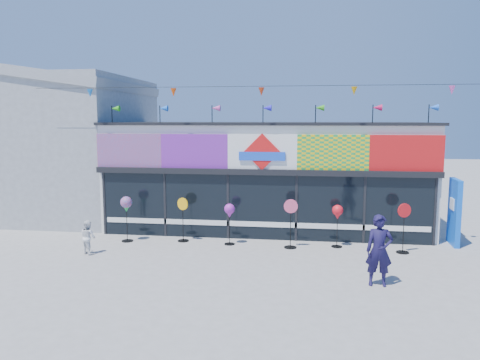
% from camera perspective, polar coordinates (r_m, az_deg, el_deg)
% --- Properties ---
extents(ground, '(80.00, 80.00, 0.00)m').
position_cam_1_polar(ground, '(13.42, 1.28, -10.88)').
color(ground, gray).
rests_on(ground, ground).
extents(kite_shop, '(16.00, 5.70, 5.31)m').
position_cam_1_polar(kite_shop, '(18.78, 3.40, 0.77)').
color(kite_shop, white).
rests_on(kite_shop, ground).
extents(neighbour_building, '(8.18, 7.20, 6.87)m').
position_cam_1_polar(neighbour_building, '(22.78, -22.37, 4.31)').
color(neighbour_building, '#A5A8AA').
rests_on(neighbour_building, ground).
extents(blue_sign, '(0.23, 1.12, 2.23)m').
position_cam_1_polar(blue_sign, '(17.32, 24.67, -3.55)').
color(blue_sign, blue).
rests_on(blue_sign, ground).
extents(spinner_0, '(0.40, 0.40, 1.58)m').
position_cam_1_polar(spinner_0, '(16.59, -13.69, -3.04)').
color(spinner_0, black).
rests_on(spinner_0, ground).
extents(spinner_1, '(0.41, 0.39, 1.53)m').
position_cam_1_polar(spinner_1, '(16.35, -6.97, -4.66)').
color(spinner_1, black).
rests_on(spinner_1, ground).
extents(spinner_2, '(0.35, 0.35, 1.40)m').
position_cam_1_polar(spinner_2, '(15.75, -1.29, -3.91)').
color(spinner_2, black).
rests_on(spinner_2, ground).
extents(spinner_3, '(0.46, 0.41, 1.62)m').
position_cam_1_polar(spinner_3, '(15.47, 6.19, -5.15)').
color(spinner_3, black).
rests_on(spinner_3, ground).
extents(spinner_4, '(0.36, 0.36, 1.42)m').
position_cam_1_polar(spinner_4, '(15.76, 11.81, -4.00)').
color(spinner_4, black).
rests_on(spinner_4, ground).
extents(spinner_5, '(0.43, 0.41, 1.59)m').
position_cam_1_polar(spinner_5, '(15.69, 19.33, -5.42)').
color(spinner_5, black).
rests_on(spinner_5, ground).
extents(adult_man, '(0.67, 0.45, 1.83)m').
position_cam_1_polar(adult_man, '(12.46, 16.61, -8.24)').
color(adult_man, '#161137').
rests_on(adult_man, ground).
extents(child, '(0.60, 0.52, 1.07)m').
position_cam_1_polar(child, '(15.57, -18.03, -6.62)').
color(child, white).
rests_on(child, ground).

